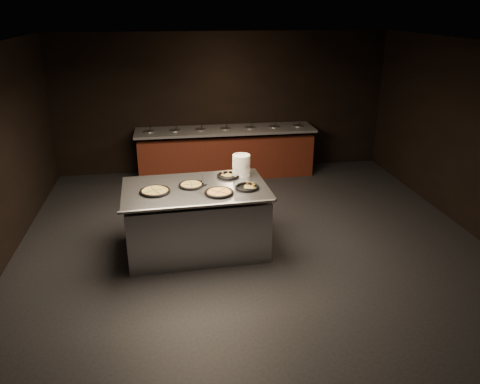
{
  "coord_description": "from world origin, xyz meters",
  "views": [
    {
      "loc": [
        -1.16,
        -5.8,
        3.38
      ],
      "look_at": [
        -0.2,
        0.3,
        0.9
      ],
      "focal_mm": 35.0,
      "sensor_mm": 36.0,
      "label": 1
    }
  ],
  "objects_px": {
    "plate_stack": "(241,165)",
    "pan_veggie_whole": "(155,191)",
    "serving_counter": "(196,220)",
    "pan_cheese_whole": "(191,185)"
  },
  "relations": [
    {
      "from": "serving_counter",
      "to": "plate_stack",
      "type": "height_order",
      "value": "plate_stack"
    },
    {
      "from": "plate_stack",
      "to": "pan_cheese_whole",
      "type": "height_order",
      "value": "plate_stack"
    },
    {
      "from": "serving_counter",
      "to": "pan_cheese_whole",
      "type": "height_order",
      "value": "pan_cheese_whole"
    },
    {
      "from": "pan_veggie_whole",
      "to": "pan_cheese_whole",
      "type": "relative_size",
      "value": 1.16
    },
    {
      "from": "pan_veggie_whole",
      "to": "plate_stack",
      "type": "bearing_deg",
      "value": 21.6
    },
    {
      "from": "serving_counter",
      "to": "plate_stack",
      "type": "xyz_separation_m",
      "value": [
        0.72,
        0.4,
        0.67
      ]
    },
    {
      "from": "serving_counter",
      "to": "pan_cheese_whole",
      "type": "bearing_deg",
      "value": 131.58
    },
    {
      "from": "plate_stack",
      "to": "pan_veggie_whole",
      "type": "xyz_separation_m",
      "value": [
        -1.28,
        -0.51,
        -0.14
      ]
    },
    {
      "from": "serving_counter",
      "to": "pan_veggie_whole",
      "type": "bearing_deg",
      "value": -171.71
    },
    {
      "from": "pan_veggie_whole",
      "to": "pan_cheese_whole",
      "type": "xyz_separation_m",
      "value": [
        0.51,
        0.16,
        -0.0
      ]
    }
  ]
}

